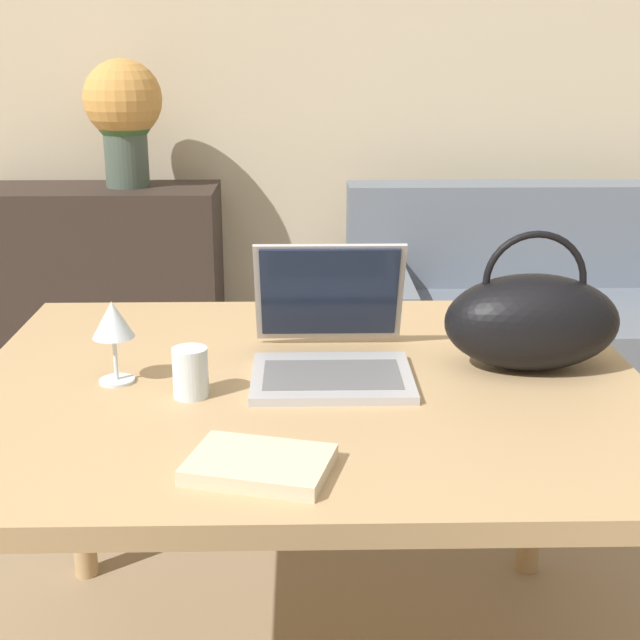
{
  "coord_description": "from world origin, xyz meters",
  "views": [
    {
      "loc": [
        0.13,
        -0.86,
        1.36
      ],
      "look_at": [
        0.17,
        0.74,
        0.86
      ],
      "focal_mm": 50.0,
      "sensor_mm": 36.0,
      "label": 1
    }
  ],
  "objects_px": {
    "couch": "(558,334)",
    "flower_vase": "(124,111)",
    "laptop": "(331,336)",
    "wine_glass": "(113,323)",
    "drinking_glass": "(190,372)",
    "handbag": "(532,320)"
  },
  "relations": [
    {
      "from": "couch",
      "to": "flower_vase",
      "type": "relative_size",
      "value": 3.25
    },
    {
      "from": "handbag",
      "to": "flower_vase",
      "type": "xyz_separation_m",
      "value": [
        -1.14,
        1.89,
        0.26
      ]
    },
    {
      "from": "drinking_glass",
      "to": "handbag",
      "type": "distance_m",
      "value": 0.67
    },
    {
      "from": "couch",
      "to": "drinking_glass",
      "type": "height_order",
      "value": "drinking_glass"
    },
    {
      "from": "laptop",
      "to": "drinking_glass",
      "type": "distance_m",
      "value": 0.3
    },
    {
      "from": "drinking_glass",
      "to": "handbag",
      "type": "bearing_deg",
      "value": 11.54
    },
    {
      "from": "laptop",
      "to": "handbag",
      "type": "relative_size",
      "value": 1.04
    },
    {
      "from": "drinking_glass",
      "to": "flower_vase",
      "type": "xyz_separation_m",
      "value": [
        -0.48,
        2.02,
        0.31
      ]
    },
    {
      "from": "wine_glass",
      "to": "handbag",
      "type": "xyz_separation_m",
      "value": [
        0.8,
        0.06,
        -0.02
      ]
    },
    {
      "from": "laptop",
      "to": "wine_glass",
      "type": "bearing_deg",
      "value": -169.45
    },
    {
      "from": "couch",
      "to": "flower_vase",
      "type": "height_order",
      "value": "flower_vase"
    },
    {
      "from": "couch",
      "to": "drinking_glass",
      "type": "xyz_separation_m",
      "value": [
        -1.18,
        -1.69,
        0.5
      ]
    },
    {
      "from": "couch",
      "to": "laptop",
      "type": "relative_size",
      "value": 4.48
    },
    {
      "from": "couch",
      "to": "laptop",
      "type": "bearing_deg",
      "value": -120.93
    },
    {
      "from": "laptop",
      "to": "handbag",
      "type": "xyz_separation_m",
      "value": [
        0.39,
        -0.02,
        0.04
      ]
    },
    {
      "from": "laptop",
      "to": "drinking_glass",
      "type": "bearing_deg",
      "value": -149.97
    },
    {
      "from": "drinking_glass",
      "to": "wine_glass",
      "type": "xyz_separation_m",
      "value": [
        -0.15,
        0.07,
        0.07
      ]
    },
    {
      "from": "laptop",
      "to": "wine_glass",
      "type": "relative_size",
      "value": 2.22
    },
    {
      "from": "laptop",
      "to": "flower_vase",
      "type": "distance_m",
      "value": 2.04
    },
    {
      "from": "couch",
      "to": "drinking_glass",
      "type": "relative_size",
      "value": 17.17
    },
    {
      "from": "wine_glass",
      "to": "handbag",
      "type": "height_order",
      "value": "handbag"
    },
    {
      "from": "wine_glass",
      "to": "laptop",
      "type": "bearing_deg",
      "value": 10.55
    }
  ]
}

